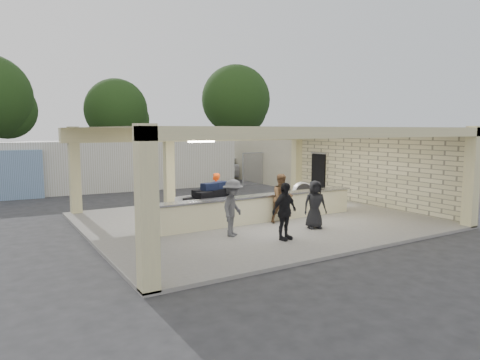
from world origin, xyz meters
TOP-DOWN VIEW (x-y plane):
  - ground at (0.00, 0.00)m, footprint 120.00×120.00m
  - pavilion at (0.21, 0.66)m, footprint 12.01×10.00m
  - baggage_counter at (0.00, -0.50)m, footprint 8.20×0.58m
  - luggage_cart at (-1.54, 0.49)m, footprint 2.63×1.90m
  - drum_fan at (3.64, 1.63)m, footprint 0.93×0.55m
  - baggage_handler at (-0.78, 1.68)m, footprint 0.61×0.67m
  - passenger_a at (0.48, -1.05)m, footprint 0.87×0.41m
  - passenger_b at (-0.92, -3.03)m, footprint 1.08×0.58m
  - passenger_c at (-2.01, -1.82)m, footprint 1.14×1.06m
  - passenger_d at (0.88, -2.34)m, footprint 0.86×0.56m
  - car_white_a at (6.91, 12.99)m, footprint 5.60×3.29m
  - car_white_b at (13.36, 12.81)m, footprint 4.58×2.72m
  - car_dark at (4.59, 14.12)m, footprint 3.85×3.78m
  - container_white at (-1.65, 11.31)m, footprint 13.08×3.65m
  - fence at (11.00, 9.00)m, footprint 12.06×0.06m
  - tree_mid at (2.32, 26.16)m, footprint 6.00×5.60m
  - tree_right at (14.32, 25.16)m, footprint 7.20×7.00m
  - adjacent_building at (9.50, 10.00)m, footprint 6.00×8.00m

SIDE VIEW (x-z plane):
  - ground at x=0.00m, z-range 0.00..0.00m
  - baggage_counter at x=0.00m, z-range 0.10..1.08m
  - drum_fan at x=3.64m, z-range 0.13..1.12m
  - car_dark at x=4.59m, z-range 0.00..1.33m
  - car_white_b at x=13.36m, z-range 0.00..1.36m
  - car_white_a at x=6.91m, z-range 0.00..1.51m
  - luggage_cart at x=-1.54m, z-range 0.15..1.56m
  - baggage_handler at x=-0.78m, z-range 0.10..1.72m
  - passenger_d at x=0.88m, z-range 0.10..1.73m
  - passenger_b at x=-0.92m, z-range 0.10..1.85m
  - passenger_a at x=0.48m, z-range 0.10..1.86m
  - passenger_c at x=-2.01m, z-range 0.10..1.89m
  - fence at x=11.00m, z-range 0.04..2.07m
  - pavilion at x=0.21m, z-range -0.43..3.12m
  - container_white at x=-1.65m, z-range 0.00..2.80m
  - adjacent_building at x=9.50m, z-range 0.00..3.20m
  - tree_mid at x=2.32m, z-range 0.96..8.96m
  - tree_right at x=14.32m, z-range 1.21..11.21m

